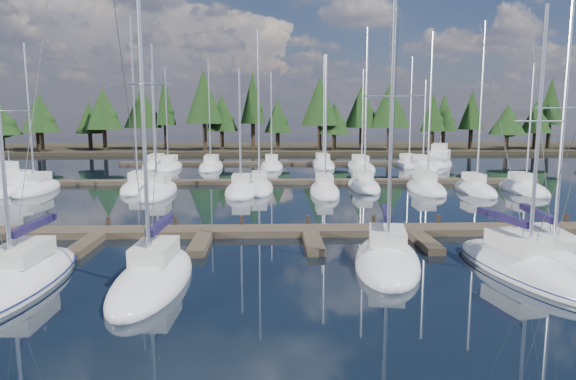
{
  "coord_description": "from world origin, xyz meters",
  "views": [
    {
      "loc": [
        -2.29,
        -11.44,
        7.02
      ],
      "look_at": [
        -1.12,
        22.0,
        2.03
      ],
      "focal_mm": 32.0,
      "sensor_mm": 36.0,
      "label": 1
    }
  ],
  "objects_px": {
    "main_dock": "(310,233)",
    "motor_yacht_left": "(2,189)",
    "motor_yacht_right": "(439,162)",
    "front_sailboat_4": "(521,268)",
    "front_sailboat_3": "(387,260)",
    "front_sailboat_2": "(153,278)",
    "front_sailboat_5": "(548,261)",
    "front_sailboat_1": "(19,281)"
  },
  "relations": [
    {
      "from": "front_sailboat_1",
      "to": "motor_yacht_right",
      "type": "relative_size",
      "value": 1.25
    },
    {
      "from": "front_sailboat_1",
      "to": "motor_yacht_right",
      "type": "distance_m",
      "value": 58.82
    },
    {
      "from": "main_dock",
      "to": "front_sailboat_2",
      "type": "distance_m",
      "value": 10.89
    },
    {
      "from": "front_sailboat_2",
      "to": "front_sailboat_5",
      "type": "bearing_deg",
      "value": 6.13
    },
    {
      "from": "front_sailboat_4",
      "to": "motor_yacht_right",
      "type": "height_order",
      "value": "front_sailboat_4"
    },
    {
      "from": "front_sailboat_4",
      "to": "front_sailboat_3",
      "type": "bearing_deg",
      "value": 166.29
    },
    {
      "from": "front_sailboat_2",
      "to": "front_sailboat_3",
      "type": "xyz_separation_m",
      "value": [
        10.27,
        2.35,
        -0.01
      ]
    },
    {
      "from": "main_dock",
      "to": "front_sailboat_5",
      "type": "height_order",
      "value": "front_sailboat_5"
    },
    {
      "from": "main_dock",
      "to": "front_sailboat_2",
      "type": "bearing_deg",
      "value": -130.99
    },
    {
      "from": "main_dock",
      "to": "motor_yacht_right",
      "type": "relative_size",
      "value": 4.26
    },
    {
      "from": "main_dock",
      "to": "front_sailboat_2",
      "type": "relative_size",
      "value": 2.98
    },
    {
      "from": "front_sailboat_2",
      "to": "motor_yacht_left",
      "type": "bearing_deg",
      "value": 127.3
    },
    {
      "from": "front_sailboat_1",
      "to": "front_sailboat_2",
      "type": "distance_m",
      "value": 5.42
    },
    {
      "from": "main_dock",
      "to": "motor_yacht_left",
      "type": "xyz_separation_m",
      "value": [
        -25.58,
        15.98,
        0.31
      ]
    },
    {
      "from": "front_sailboat_5",
      "to": "front_sailboat_3",
      "type": "bearing_deg",
      "value": 176.47
    },
    {
      "from": "front_sailboat_2",
      "to": "front_sailboat_5",
      "type": "xyz_separation_m",
      "value": [
        17.64,
        1.9,
        -0.02
      ]
    },
    {
      "from": "front_sailboat_1",
      "to": "front_sailboat_4",
      "type": "distance_m",
      "value": 21.38
    },
    {
      "from": "front_sailboat_3",
      "to": "front_sailboat_4",
      "type": "relative_size",
      "value": 1.16
    },
    {
      "from": "front_sailboat_4",
      "to": "front_sailboat_5",
      "type": "relative_size",
      "value": 0.92
    },
    {
      "from": "front_sailboat_3",
      "to": "front_sailboat_4",
      "type": "bearing_deg",
      "value": -13.71
    },
    {
      "from": "front_sailboat_1",
      "to": "front_sailboat_5",
      "type": "xyz_separation_m",
      "value": [
        23.06,
        1.96,
        0.01
      ]
    },
    {
      "from": "front_sailboat_2",
      "to": "front_sailboat_5",
      "type": "height_order",
      "value": "front_sailboat_2"
    },
    {
      "from": "main_dock",
      "to": "front_sailboat_3",
      "type": "distance_m",
      "value": 6.65
    },
    {
      "from": "front_sailboat_5",
      "to": "motor_yacht_left",
      "type": "xyz_separation_m",
      "value": [
        -36.08,
        22.31,
        0.24
      ]
    },
    {
      "from": "front_sailboat_5",
      "to": "main_dock",
      "type": "bearing_deg",
      "value": 148.93
    },
    {
      "from": "main_dock",
      "to": "motor_yacht_right",
      "type": "bearing_deg",
      "value": 62.64
    },
    {
      "from": "front_sailboat_5",
      "to": "front_sailboat_4",
      "type": "bearing_deg",
      "value": -151.5
    },
    {
      "from": "motor_yacht_left",
      "to": "motor_yacht_right",
      "type": "height_order",
      "value": "motor_yacht_right"
    },
    {
      "from": "main_dock",
      "to": "motor_yacht_right",
      "type": "height_order",
      "value": "motor_yacht_right"
    },
    {
      "from": "front_sailboat_5",
      "to": "motor_yacht_left",
      "type": "height_order",
      "value": "front_sailboat_5"
    },
    {
      "from": "front_sailboat_4",
      "to": "front_sailboat_5",
      "type": "bearing_deg",
      "value": 28.5
    },
    {
      "from": "front_sailboat_3",
      "to": "motor_yacht_right",
      "type": "height_order",
      "value": "front_sailboat_3"
    },
    {
      "from": "front_sailboat_4",
      "to": "motor_yacht_right",
      "type": "relative_size",
      "value": 1.18
    },
    {
      "from": "motor_yacht_left",
      "to": "front_sailboat_2",
      "type": "bearing_deg",
      "value": -52.7
    },
    {
      "from": "motor_yacht_left",
      "to": "motor_yacht_right",
      "type": "xyz_separation_m",
      "value": [
        46.37,
        24.19,
        0.02
      ]
    },
    {
      "from": "front_sailboat_1",
      "to": "motor_yacht_left",
      "type": "relative_size",
      "value": 1.3
    },
    {
      "from": "motor_yacht_left",
      "to": "motor_yacht_right",
      "type": "relative_size",
      "value": 0.96
    },
    {
      "from": "front_sailboat_4",
      "to": "motor_yacht_right",
      "type": "bearing_deg",
      "value": 75.8
    },
    {
      "from": "main_dock",
      "to": "front_sailboat_4",
      "type": "height_order",
      "value": "front_sailboat_4"
    },
    {
      "from": "front_sailboat_5",
      "to": "motor_yacht_right",
      "type": "relative_size",
      "value": 1.28
    },
    {
      "from": "front_sailboat_2",
      "to": "front_sailboat_4",
      "type": "height_order",
      "value": "front_sailboat_2"
    },
    {
      "from": "front_sailboat_2",
      "to": "front_sailboat_3",
      "type": "distance_m",
      "value": 10.54
    }
  ]
}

